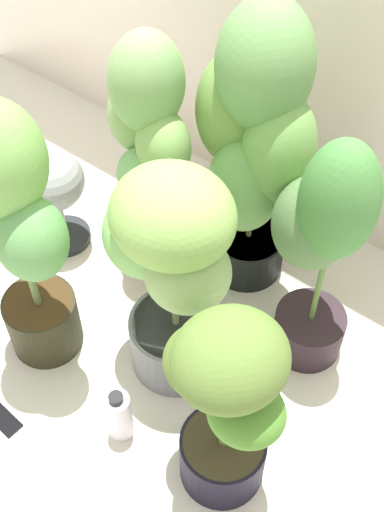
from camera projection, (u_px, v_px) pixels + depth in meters
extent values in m
plane|color=silver|center=(157.00, 370.00, 2.15)|extent=(8.00, 8.00, 0.00)
cylinder|color=black|center=(247.00, 250.00, 2.35)|extent=(0.24, 0.24, 0.16)
cylinder|color=#432B20|center=(248.00, 236.00, 2.30)|extent=(0.22, 0.22, 0.02)
cylinder|color=#5F7138|center=(257.00, 149.00, 2.00)|extent=(0.02, 0.02, 0.75)
ellipsoid|color=#679955|center=(265.00, 66.00, 1.78)|extent=(0.37, 0.37, 0.38)
ellipsoid|color=#739B4A|center=(239.00, 109.00, 1.97)|extent=(0.32, 0.32, 0.38)
ellipsoid|color=#70A350|center=(279.00, 150.00, 1.91)|extent=(0.28, 0.29, 0.36)
ellipsoid|color=#679C50|center=(244.00, 184.00, 2.02)|extent=(0.31, 0.31, 0.32)
cylinder|color=#2C2917|center=(44.00, 321.00, 2.14)|extent=(0.22, 0.22, 0.20)
cylinder|color=#402D17|center=(38.00, 304.00, 2.07)|extent=(0.20, 0.20, 0.02)
cylinder|color=#668449|center=(17.00, 230.00, 1.81)|extent=(0.02, 0.02, 0.65)
ellipsoid|color=#5E9D54|center=(31.00, 239.00, 1.72)|extent=(0.25, 0.24, 0.25)
cylinder|color=slate|center=(176.00, 340.00, 2.10)|extent=(0.28, 0.28, 0.20)
cylinder|color=#3C3621|center=(176.00, 324.00, 2.03)|extent=(0.26, 0.26, 0.02)
cylinder|color=olive|center=(174.00, 267.00, 1.82)|extent=(0.02, 0.02, 0.52)
ellipsoid|color=#87B657|center=(172.00, 217.00, 1.67)|extent=(0.40, 0.38, 0.27)
ellipsoid|color=#7FBC64|center=(151.00, 233.00, 1.82)|extent=(0.36, 0.36, 0.25)
ellipsoid|color=#8CAF68|center=(188.00, 273.00, 1.76)|extent=(0.31, 0.31, 0.21)
cylinder|color=#2B1E25|center=(308.00, 331.00, 2.15)|extent=(0.22, 0.22, 0.15)
cylinder|color=#432F25|center=(311.00, 318.00, 2.10)|extent=(0.20, 0.20, 0.02)
cylinder|color=#587C3A|center=(326.00, 257.00, 1.87)|extent=(0.02, 0.02, 0.57)
ellipsoid|color=#46823D|center=(339.00, 202.00, 1.70)|extent=(0.25, 0.24, 0.38)
ellipsoid|color=#537745|center=(312.00, 224.00, 1.86)|extent=(0.30, 0.30, 0.29)
cylinder|color=black|center=(222.00, 456.00, 1.88)|extent=(0.23, 0.23, 0.18)
cylinder|color=#3D3422|center=(223.00, 443.00, 1.82)|extent=(0.21, 0.21, 0.02)
cylinder|color=olive|center=(227.00, 399.00, 1.63)|extent=(0.03, 0.03, 0.47)
ellipsoid|color=#577531|center=(230.00, 359.00, 1.49)|extent=(0.34, 0.35, 0.21)
ellipsoid|color=#55752B|center=(205.00, 361.00, 1.62)|extent=(0.26, 0.26, 0.18)
ellipsoid|color=#4E882E|center=(246.00, 412.00, 1.56)|extent=(0.21, 0.20, 0.14)
cylinder|color=brown|center=(156.00, 232.00, 2.37)|extent=(0.23, 0.23, 0.21)
cylinder|color=#3B2C17|center=(154.00, 213.00, 2.29)|extent=(0.21, 0.21, 0.02)
cylinder|color=#577A3C|center=(150.00, 144.00, 2.06)|extent=(0.03, 0.03, 0.58)
ellipsoid|color=#7EA865|center=(146.00, 82.00, 1.89)|extent=(0.28, 0.29, 0.31)
ellipsoid|color=#7EA55E|center=(137.00, 114.00, 2.04)|extent=(0.25, 0.25, 0.24)
ellipsoid|color=#83AA5B|center=(163.00, 146.00, 1.98)|extent=(0.23, 0.22, 0.24)
ellipsoid|color=#77B169|center=(139.00, 174.00, 2.06)|extent=(0.18, 0.18, 0.17)
cube|color=white|center=(4.00, 420.00, 2.04)|extent=(0.15, 0.08, 0.01)
cube|color=black|center=(4.00, 420.00, 2.04)|extent=(0.12, 0.07, 0.00)
cylinder|color=#212729|center=(65.00, 236.00, 2.48)|extent=(0.18, 0.18, 0.03)
cylinder|color=#999B9D|center=(62.00, 218.00, 2.40)|extent=(0.02, 0.02, 0.16)
sphere|color=#999B9D|center=(53.00, 180.00, 2.26)|extent=(0.27, 0.27, 0.20)
cylinder|color=white|center=(119.00, 416.00, 1.95)|extent=(0.07, 0.07, 0.19)
cylinder|color=black|center=(116.00, 398.00, 1.87)|extent=(0.04, 0.04, 0.02)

